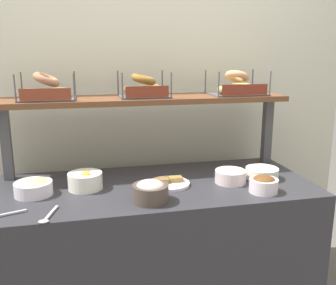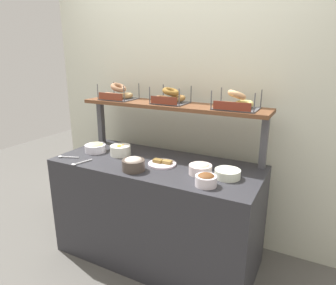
# 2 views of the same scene
# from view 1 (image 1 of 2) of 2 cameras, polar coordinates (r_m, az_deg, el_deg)

# --- Properties ---
(back_wall) EXTENTS (2.84, 0.06, 2.40)m
(back_wall) POSITION_cam_1_polar(r_m,az_deg,el_deg) (2.44, -4.42, 5.76)
(back_wall) COLOR beige
(back_wall) RESTS_ON ground_plane
(deli_counter) EXTENTS (1.64, 0.70, 0.85)m
(deli_counter) POSITION_cam_1_polar(r_m,az_deg,el_deg) (2.18, -1.77, -16.94)
(deli_counter) COLOR #2D2D33
(deli_counter) RESTS_ON ground_plane
(shelf_riser_left) EXTENTS (0.05, 0.05, 0.40)m
(shelf_riser_left) POSITION_cam_1_polar(r_m,az_deg,el_deg) (2.20, -23.14, -0.13)
(shelf_riser_left) COLOR #4C4C51
(shelf_riser_left) RESTS_ON deli_counter
(shelf_riser_right) EXTENTS (0.05, 0.05, 0.40)m
(shelf_riser_right) POSITION_cam_1_polar(r_m,az_deg,el_deg) (2.44, 14.66, 1.76)
(shelf_riser_right) COLOR #4C4C51
(shelf_riser_right) RESTS_ON deli_counter
(upper_shelf) EXTENTS (1.60, 0.32, 0.03)m
(upper_shelf) POSITION_cam_1_polar(r_m,az_deg,el_deg) (2.16, -3.33, 6.49)
(upper_shelf) COLOR brown
(upper_shelf) RESTS_ON shelf_riser_left
(bowl_potato_salad) EXTENTS (0.16, 0.16, 0.09)m
(bowl_potato_salad) POSITION_cam_1_polar(r_m,az_deg,el_deg) (2.04, 9.38, -4.83)
(bowl_potato_salad) COLOR silver
(bowl_potato_salad) RESTS_ON deli_counter
(bowl_egg_salad) EXTENTS (0.18, 0.18, 0.08)m
(bowl_egg_salad) POSITION_cam_1_polar(r_m,az_deg,el_deg) (1.96, -19.57, -6.30)
(bowl_egg_salad) COLOR white
(bowl_egg_salad) RESTS_ON deli_counter
(bowl_fruit_salad) EXTENTS (0.17, 0.17, 0.10)m
(bowl_fruit_salad) POSITION_cam_1_polar(r_m,az_deg,el_deg) (1.97, -12.31, -5.59)
(bowl_fruit_salad) COLOR white
(bowl_fruit_salad) RESTS_ON deli_counter
(bowl_chocolate_spread) EXTENTS (0.14, 0.14, 0.09)m
(bowl_chocolate_spread) POSITION_cam_1_polar(r_m,az_deg,el_deg) (1.94, 14.17, -6.05)
(bowl_chocolate_spread) COLOR white
(bowl_chocolate_spread) RESTS_ON deli_counter
(bowl_cream_cheese) EXTENTS (0.18, 0.18, 0.08)m
(bowl_cream_cheese) POSITION_cam_1_polar(r_m,az_deg,el_deg) (2.14, 13.94, -4.32)
(bowl_cream_cheese) COLOR white
(bowl_cream_cheese) RESTS_ON deli_counter
(bowl_tuna_salad) EXTENTS (0.17, 0.17, 0.10)m
(bowl_tuna_salad) POSITION_cam_1_polar(r_m,az_deg,el_deg) (1.77, -2.64, -7.31)
(bowl_tuna_salad) COLOR #4C4038
(bowl_tuna_salad) RESTS_ON deli_counter
(serving_plate_white) EXTENTS (0.22, 0.22, 0.04)m
(serving_plate_white) POSITION_cam_1_polar(r_m,az_deg,el_deg) (1.99, 0.12, -6.10)
(serving_plate_white) COLOR white
(serving_plate_white) RESTS_ON deli_counter
(serving_spoon_near_plate) EXTENTS (0.07, 0.17, 0.01)m
(serving_spoon_near_plate) POSITION_cam_1_polar(r_m,az_deg,el_deg) (1.68, -17.69, -10.67)
(serving_spoon_near_plate) COLOR #B7B7BC
(serving_spoon_near_plate) RESTS_ON deli_counter
(bagel_basket_everything) EXTENTS (0.29, 0.26, 0.15)m
(bagel_basket_everything) POSITION_cam_1_polar(r_m,az_deg,el_deg) (2.12, -17.75, 7.47)
(bagel_basket_everything) COLOR #4C4C51
(bagel_basket_everything) RESTS_ON upper_shelf
(bagel_basket_cinnamon_raisin) EXTENTS (0.28, 0.26, 0.14)m
(bagel_basket_cinnamon_raisin) POSITION_cam_1_polar(r_m,az_deg,el_deg) (2.15, -3.71, 8.14)
(bagel_basket_cinnamon_raisin) COLOR #4C4C51
(bagel_basket_cinnamon_raisin) RESTS_ON upper_shelf
(bagel_basket_plain) EXTENTS (0.32, 0.25, 0.15)m
(bagel_basket_plain) POSITION_cam_1_polar(r_m,az_deg,el_deg) (2.29, 10.25, 8.27)
(bagel_basket_plain) COLOR #4C4C51
(bagel_basket_plain) RESTS_ON upper_shelf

